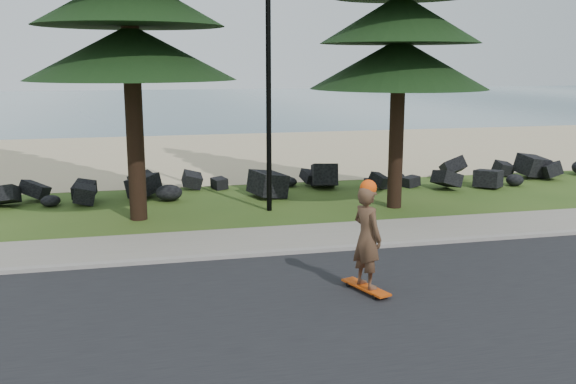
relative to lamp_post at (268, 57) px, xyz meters
name	(u,v)px	position (x,y,z in m)	size (l,w,h in m)	color
ground	(297,242)	(0.00, -3.20, -4.13)	(160.00, 160.00, 0.00)	#2D4B17
road	(365,317)	(0.00, -7.70, -4.12)	(160.00, 7.00, 0.02)	black
kerb	(308,251)	(0.00, -4.10, -4.08)	(160.00, 0.20, 0.10)	gray
sidewalk	(295,238)	(0.00, -3.00, -4.09)	(160.00, 2.00, 0.08)	gray
beach_sand	(218,153)	(0.00, 11.30, -4.13)	(160.00, 15.00, 0.01)	tan
ocean	(173,102)	(0.00, 47.80, -4.13)	(160.00, 58.00, 0.01)	#345764
seawall_boulders	(254,193)	(0.00, 2.40, -4.13)	(60.00, 2.40, 1.10)	black
lamp_post	(268,57)	(0.00, 0.00, 0.00)	(0.25, 0.14, 8.14)	black
skateboarder	(367,237)	(0.39, -6.66, -3.12)	(0.63, 1.12, 2.02)	#C5430B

